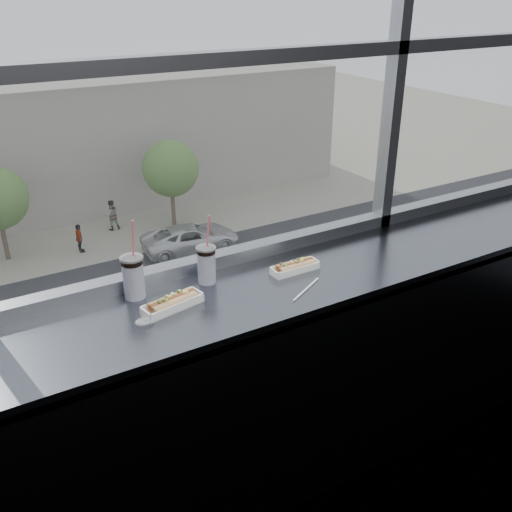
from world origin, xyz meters
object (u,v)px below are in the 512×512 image
hotdog_tray_left (172,303)px  car_near_d (208,316)px  soda_cup_left (133,275)px  loose_straw (306,289)px  soda_cup_right (206,263)px  pedestrian_d (111,212)px  pedestrian_c (79,236)px  car_far_c (190,234)px  wrapper (145,321)px  hotdog_tray_right (295,267)px  tree_right (171,169)px  car_near_e (359,268)px

hotdog_tray_left → car_near_d: 21.14m
soda_cup_left → loose_straw: 0.72m
soda_cup_right → pedestrian_d: (7.58, 29.19, -11.05)m
car_near_d → pedestrian_c: (-2.35, 10.90, -0.00)m
car_far_c → pedestrian_c: (-5.23, 2.90, -0.04)m
wrapper → pedestrian_d: bearing=74.9°
hotdog_tray_right → loose_straw: hotdog_tray_right is taller
car_far_c → tree_right: (0.71, 4.00, 2.49)m
pedestrian_c → car_near_e: bearing=-136.8°
hotdog_tray_left → soda_cup_left: size_ratio=0.77×
hotdog_tray_right → pedestrian_c: bearing=80.3°
car_near_d → pedestrian_d: 13.07m
pedestrian_c → pedestrian_d: bearing=-48.7°
wrapper → car_near_d: (7.82, 16.30, -11.11)m
hotdog_tray_right → wrapper: bearing=-174.2°
loose_straw → pedestrian_c: loose_straw is taller
pedestrian_d → hotdog_tray_left: bearing=75.1°
hotdog_tray_left → tree_right: size_ratio=0.05×
hotdog_tray_right → loose_straw: (-0.06, -0.17, -0.02)m
hotdog_tray_right → car_near_e: 24.66m
hotdog_tray_right → pedestrian_d: bearing=76.4°
hotdog_tray_right → hotdog_tray_left: bearing=-177.8°
tree_right → loose_straw: bearing=-110.7°
loose_straw → pedestrian_c: size_ratio=0.12×
soda_cup_left → car_near_d: 21.09m
car_near_e → soda_cup_left: bearing=130.5°
soda_cup_right → loose_straw: bearing=-40.6°
pedestrian_c → car_far_c: bearing=-119.0°
car_near_e → wrapper: bearing=130.8°
soda_cup_right → pedestrian_d: bearing=75.4°
loose_straw → pedestrian_c: bearing=52.0°
hotdog_tray_left → soda_cup_right: 0.26m
hotdog_tray_right → pedestrian_c: 29.71m
hotdog_tray_left → pedestrian_c: bearing=67.6°
loose_straw → car_far_c: 28.61m
car_near_e → pedestrian_d: bearing=25.5°
hotdog_tray_right → wrapper: size_ratio=2.60×
soda_cup_right → car_far_c: size_ratio=0.05×
wrapper → tree_right: size_ratio=0.02×
pedestrian_c → soda_cup_right: bearing=169.3°
car_near_d → tree_right: bearing=-15.5°
hotdog_tray_left → tree_right: 31.61m
hotdog_tray_right → pedestrian_d: hotdog_tray_right is taller
car_near_e → pedestrian_d: car_near_e is taller
pedestrian_c → tree_right: (5.94, 1.10, 2.53)m
car_near_d → tree_right: (3.58, 12.00, 2.53)m
soda_cup_right → hotdog_tray_left: bearing=-148.9°
pedestrian_d → car_far_c: bearing=118.6°
hotdog_tray_right → car_near_d: bearing=66.6°
loose_straw → car_near_d: 21.06m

